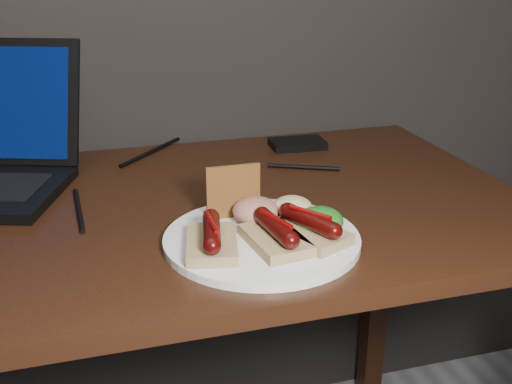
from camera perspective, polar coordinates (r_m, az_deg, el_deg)
name	(u,v)px	position (r m, az deg, el deg)	size (l,w,h in m)	color
desk	(120,260)	(1.12, -11.99, -5.95)	(1.40, 0.70, 0.75)	#331C0C
hard_drive	(298,144)	(1.39, 3.71, 4.30)	(0.11, 0.07, 0.02)	black
desk_cables	(101,179)	(1.22, -13.63, 1.10)	(0.82, 0.46, 0.01)	black
plate	(262,240)	(0.95, 0.51, -4.25)	(0.29, 0.29, 0.01)	white
bread_sausage_left	(212,238)	(0.90, -3.96, -4.13)	(0.09, 0.13, 0.04)	tan
bread_sausage_center	(276,235)	(0.91, 1.77, -3.80)	(0.08, 0.12, 0.04)	tan
bread_sausage_right	(309,228)	(0.93, 4.78, -3.19)	(0.11, 0.13, 0.04)	tan
crispbread	(233,191)	(0.99, -2.03, 0.05)	(0.09, 0.01, 0.09)	brown
salad_greens	(320,221)	(0.95, 5.70, -2.55)	(0.07, 0.07, 0.04)	#185010
salsa_mound	(256,211)	(0.98, -0.02, -1.67)	(0.07, 0.07, 0.04)	maroon
coleslaw_mound	(292,208)	(1.00, 3.23, -1.41)	(0.06, 0.06, 0.04)	beige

